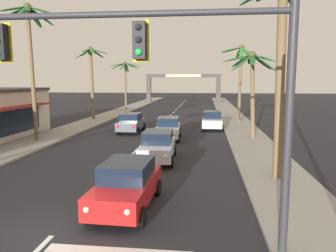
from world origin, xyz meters
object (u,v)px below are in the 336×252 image
palm_left_second (29,38)px  town_gateway_arch (183,84)px  traffic_signal_mast (142,64)px  sedan_fifth_in_queue (168,128)px  palm_right_farthest (241,65)px  palm_right_second (281,44)px  sedan_third_in_queue (158,146)px  palm_left_farthest (126,73)px  sedan_oncoming_far (131,123)px  sedan_parked_nearest_kerb (212,120)px  palm_right_third (252,73)px  sedan_lead_at_stop_bar (127,184)px  palm_left_third (91,68)px

palm_left_second → town_gateway_arch: 44.91m
traffic_signal_mast → palm_left_second: palm_left_second is taller
traffic_signal_mast → town_gateway_arch: bearing=92.8°
sedan_fifth_in_queue → palm_right_farthest: size_ratio=0.55×
sedan_fifth_in_queue → palm_right_second: (6.07, -10.11, 5.25)m
sedan_third_in_queue → palm_left_farthest: size_ratio=0.61×
traffic_signal_mast → sedan_oncoming_far: 20.70m
traffic_signal_mast → sedan_parked_nearest_kerb: size_ratio=2.58×
sedan_oncoming_far → palm_left_farthest: 22.55m
town_gateway_arch → sedan_parked_nearest_kerb: bearing=-81.9°
palm_right_farthest → sedan_fifth_in_queue: bearing=-121.8°
traffic_signal_mast → palm_right_third: 17.70m
traffic_signal_mast → sedan_oncoming_far: (-4.82, 19.71, -4.08)m
sedan_third_in_queue → palm_right_second: (5.87, -3.11, 5.25)m
sedan_fifth_in_queue → town_gateway_arch: (-1.59, 41.61, 2.99)m
palm_right_farthest → palm_right_second: bearing=-91.2°
palm_left_second → sedan_lead_at_stop_bar: bearing=-49.9°
palm_left_farthest → sedan_parked_nearest_kerb: bearing=-55.5°
sedan_parked_nearest_kerb → sedan_oncoming_far: bearing=-159.4°
sedan_fifth_in_queue → sedan_oncoming_far: same height
sedan_lead_at_stop_bar → sedan_third_in_queue: (0.11, 7.00, 0.00)m
palm_left_farthest → sedan_third_in_queue: bearing=-73.2°
palm_right_third → town_gateway_arch: size_ratio=0.44×
palm_left_second → palm_left_farthest: size_ratio=1.34×
sedan_oncoming_far → palm_right_farthest: (10.12, 7.59, 5.23)m
palm_left_farthest → palm_right_second: bearing=-66.0°
palm_right_third → palm_right_second: bearing=-91.2°
traffic_signal_mast → sedan_fifth_in_queue: traffic_signal_mast is taller
palm_left_third → town_gateway_arch: bearing=74.8°
palm_left_second → palm_left_farthest: palm_left_second is taller
sedan_oncoming_far → palm_right_second: bearing=-53.5°
sedan_fifth_in_queue → palm_left_second: 11.96m
sedan_parked_nearest_kerb → palm_right_farthest: 7.77m
sedan_third_in_queue → palm_left_third: bearing=119.4°
traffic_signal_mast → palm_left_farthest: palm_left_farthest is taller
sedan_fifth_in_queue → sedan_oncoming_far: 4.64m
sedan_lead_at_stop_bar → sedan_parked_nearest_kerb: 19.92m
traffic_signal_mast → town_gateway_arch: (-2.82, 58.39, -1.09)m
sedan_parked_nearest_kerb → palm_left_third: bearing=158.3°
sedan_fifth_in_queue → palm_left_farthest: size_ratio=0.61×
traffic_signal_mast → palm_left_third: size_ratio=1.40×
palm_right_second → sedan_fifth_in_queue: bearing=121.0°
traffic_signal_mast → palm_right_farthest: palm_right_farthest is taller
sedan_parked_nearest_kerb → town_gateway_arch: town_gateway_arch is taller
traffic_signal_mast → sedan_third_in_queue: 10.64m
sedan_lead_at_stop_bar → palm_left_second: size_ratio=0.45×
palm_left_second → sedan_parked_nearest_kerb: bearing=31.4°
sedan_parked_nearest_kerb → palm_left_second: 16.81m
palm_left_third → traffic_signal_mast: bearing=-68.1°
traffic_signal_mast → palm_left_farthest: bearing=104.3°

